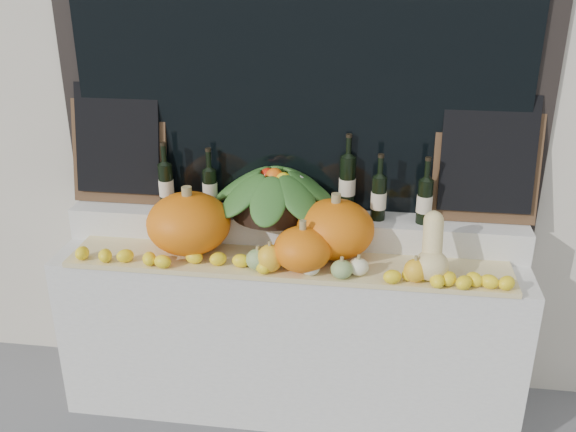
{
  "coord_description": "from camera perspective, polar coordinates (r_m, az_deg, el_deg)",
  "views": [
    {
      "loc": [
        0.38,
        -1.28,
        2.31
      ],
      "look_at": [
        0.0,
        1.45,
        1.12
      ],
      "focal_mm": 40.0,
      "sensor_mm": 36.0,
      "label": 1
    }
  ],
  "objects": [
    {
      "name": "butternut_squash",
      "position": [
        2.93,
        12.68,
        -3.19
      ],
      "size": [
        0.15,
        0.21,
        0.29
      ],
      "color": "#E5CB86",
      "rests_on": "straw_bedding"
    },
    {
      "name": "pumpkin_left",
      "position": [
        3.13,
        -8.81,
        -0.63
      ],
      "size": [
        0.49,
        0.49,
        0.29
      ],
      "primitive_type": "ellipsoid",
      "rotation": [
        0.0,
        0.0,
        -0.24
      ],
      "color": "orange",
      "rests_on": "straw_bedding"
    },
    {
      "name": "rear_tier",
      "position": [
        3.27,
        0.55,
        -1.03
      ],
      "size": [
        2.3,
        0.25,
        0.16
      ],
      "primitive_type": "cube",
      "color": "silver",
      "rests_on": "display_sill"
    },
    {
      "name": "lemon_heap",
      "position": [
        2.93,
        -0.44,
        -4.52
      ],
      "size": [
        2.2,
        0.16,
        0.06
      ],
      "primitive_type": null,
      "color": "yellow",
      "rests_on": "straw_bedding"
    },
    {
      "name": "chalkboard_right",
      "position": [
        3.2,
        17.33,
        5.06
      ],
      "size": [
        0.5,
        0.15,
        0.61
      ],
      "rotation": [
        -0.19,
        0.0,
        0.0
      ],
      "color": "#4C331E",
      "rests_on": "rear_tier"
    },
    {
      "name": "chalkboard_left",
      "position": [
        3.42,
        -14.86,
        6.45
      ],
      "size": [
        0.5,
        0.15,
        0.61
      ],
      "rotation": [
        -0.19,
        0.0,
        0.0
      ],
      "color": "#4C331E",
      "rests_on": "rear_tier"
    },
    {
      "name": "pumpkin_right",
      "position": [
        3.05,
        4.21,
        -1.16
      ],
      "size": [
        0.42,
        0.42,
        0.28
      ],
      "primitive_type": "ellipsoid",
      "rotation": [
        0.0,
        0.0,
        0.13
      ],
      "color": "orange",
      "rests_on": "straw_bedding"
    },
    {
      "name": "wine_bottle_far_right",
      "position": [
        3.15,
        12.04,
        1.35
      ],
      "size": [
        0.08,
        0.08,
        0.33
      ],
      "color": "black",
      "rests_on": "rear_tier"
    },
    {
      "name": "pumpkin_center",
      "position": [
        2.94,
        1.31,
        -2.96
      ],
      "size": [
        0.3,
        0.3,
        0.2
      ],
      "primitive_type": "ellipsoid",
      "rotation": [
        0.0,
        0.0,
        -0.13
      ],
      "color": "orange",
      "rests_on": "straw_bedding"
    },
    {
      "name": "wine_bottle_tall",
      "position": [
        3.22,
        5.29,
        2.89
      ],
      "size": [
        0.08,
        0.08,
        0.4
      ],
      "color": "black",
      "rests_on": "rear_tier"
    },
    {
      "name": "straw_bedding",
      "position": [
        3.05,
        -0.13,
        -4.3
      ],
      "size": [
        2.1,
        0.32,
        0.02
      ],
      "primitive_type": "cube",
      "color": "tan",
      "rests_on": "display_sill"
    },
    {
      "name": "wine_bottle_near_right",
      "position": [
        3.15,
        8.06,
        1.67
      ],
      "size": [
        0.08,
        0.08,
        0.33
      ],
      "color": "black",
      "rests_on": "rear_tier"
    },
    {
      "name": "wine_bottle_near_left",
      "position": [
        3.3,
        -6.95,
        2.55
      ],
      "size": [
        0.08,
        0.08,
        0.31
      ],
      "color": "black",
      "rests_on": "rear_tier"
    },
    {
      "name": "wine_bottle_far_left",
      "position": [
        3.32,
        -10.78,
        2.74
      ],
      "size": [
        0.08,
        0.08,
        0.35
      ],
      "color": "black",
      "rests_on": "rear_tier"
    },
    {
      "name": "display_sill",
      "position": [
        3.39,
        0.18,
        -10.12
      ],
      "size": [
        2.3,
        0.55,
        0.88
      ],
      "primitive_type": "cube",
      "color": "silver",
      "rests_on": "ground"
    },
    {
      "name": "produce_bowl",
      "position": [
        3.19,
        -1.2,
        2.25
      ],
      "size": [
        0.66,
        0.66,
        0.25
      ],
      "color": "black",
      "rests_on": "rear_tier"
    },
    {
      "name": "decorative_gourds",
      "position": [
        2.92,
        2.47,
        -4.27
      ],
      "size": [
        0.82,
        0.14,
        0.15
      ],
      "color": "#2A661E",
      "rests_on": "straw_bedding"
    }
  ]
}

